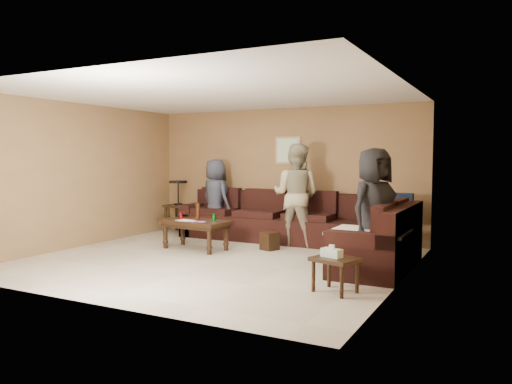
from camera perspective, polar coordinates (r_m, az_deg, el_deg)
room at (r=7.48m, az=-4.71°, el=4.73°), size 5.60×5.50×2.50m
sectional_sofa at (r=8.56m, az=5.43°, el=-4.35°), size 4.65×2.90×0.97m
coffee_table at (r=8.53m, az=-6.97°, el=-3.73°), size 1.26×0.75×0.78m
end_table_left at (r=10.58m, az=-8.87°, el=-1.49°), size 0.49×0.49×1.08m
side_table_right at (r=5.89m, az=8.97°, el=-7.85°), size 0.59×0.53×0.55m
waste_bin at (r=8.48m, az=1.56°, el=-5.62°), size 0.33×0.33×0.30m
wall_art at (r=9.63m, az=3.67°, el=4.79°), size 0.52×0.04×0.52m
person_left at (r=9.89m, az=-4.64°, el=-0.67°), size 0.87×0.73×1.53m
person_middle at (r=8.86m, az=4.59°, el=-0.31°), size 0.90×0.71×1.81m
person_right at (r=6.98m, az=13.31°, el=-2.03°), size 0.83×0.97×1.69m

